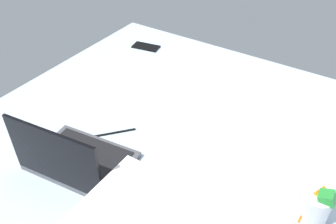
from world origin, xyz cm
name	(u,v)px	position (x,y,z in cm)	size (l,w,h in cm)	color
bed_mattress	(212,164)	(0.00, 0.00, 9.00)	(180.00, 140.00, 18.00)	silver
laptop	(75,159)	(33.62, 34.31, 22.41)	(35.39, 26.59, 23.00)	#4C4C51
snack_cup	(314,207)	(-37.13, 12.45, 23.99)	(9.71, 9.00, 13.87)	silver
cell_phone	(146,47)	(64.70, -48.52, 18.40)	(6.80, 14.00, 0.80)	black
charger_cable	(113,133)	(34.86, 14.16, 18.30)	(17.00, 0.60, 0.60)	black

